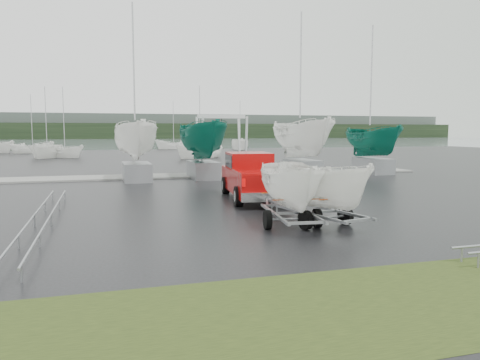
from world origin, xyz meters
TOP-DOWN VIEW (x-y plane):
  - ground_plane at (0.00, 0.00)m, footprint 120.00×120.00m
  - lake at (0.00, 100.00)m, footprint 300.00×300.00m
  - dock at (0.00, 13.00)m, footprint 30.00×3.00m
  - treeline at (0.00, 170.00)m, footprint 300.00×8.00m
  - far_hill at (0.00, 178.00)m, footprint 300.00×6.00m
  - pickup_truck at (-0.65, 2.06)m, footprint 2.83×6.30m
  - trailer_hitched at (-1.46, -4.45)m, footprint 1.84×3.72m
  - trailer_parked at (-0.44, -4.58)m, footprint 1.94×3.77m
  - boat_hoist at (0.74, 13.00)m, footprint 3.30×2.18m
  - keelboat_0 at (-5.10, 11.00)m, footprint 2.51×3.20m
  - keelboat_1 at (-0.94, 11.20)m, footprint 2.55×3.20m
  - keelboat_2 at (5.85, 11.00)m, footprint 2.73×3.20m
  - keelboat_3 at (11.45, 11.30)m, footprint 2.28×3.20m
  - mast_rack_0 at (-9.00, 1.00)m, footprint 0.56×6.50m
  - mast_rack_1 at (-9.00, -5.00)m, footprint 0.56×6.50m
  - moored_boat_0 at (-11.11, 39.13)m, footprint 3.25×3.25m
  - moored_boat_1 at (-12.99, 39.08)m, footprint 3.18×3.22m
  - moored_boat_2 at (3.48, 33.50)m, footprint 3.42×3.39m
  - moored_boat_3 at (14.90, 56.13)m, footprint 3.51×3.56m
  - moored_boat_5 at (4.53, 60.21)m, footprint 3.02×2.97m
  - moored_boat_6 at (-16.17, 52.14)m, footprint 3.43×3.42m

SIDE VIEW (x-z plane):
  - lake at x=0.00m, z-range -0.01..-0.01m
  - ground_plane at x=0.00m, z-range 0.00..0.00m
  - moored_boat_3 at x=14.90m, z-range -5.89..5.89m
  - moored_boat_1 at x=-12.99m, z-range -5.68..5.69m
  - moored_boat_2 at x=3.48m, z-range -5.64..5.65m
  - moored_boat_5 at x=4.53m, z-range -5.61..5.62m
  - moored_boat_6 at x=-16.17m, z-range -5.60..5.61m
  - moored_boat_0 at x=-11.11m, z-range -5.51..5.52m
  - dock at x=0.00m, z-range -0.01..0.11m
  - mast_rack_0 at x=-9.00m, z-range 0.32..0.38m
  - mast_rack_1 at x=-9.00m, z-range 0.32..0.38m
  - pickup_truck at x=-0.65m, z-range 0.04..2.07m
  - trailer_hitched at x=-1.46m, z-range 0.20..4.81m
  - trailer_parked at x=-0.44m, z-range 0.21..4.93m
  - boat_hoist at x=0.74m, z-range 0.61..4.73m
  - treeline at x=0.00m, z-range 0.00..6.00m
  - keelboat_3 at x=11.45m, z-range -1.61..8.84m
  - keelboat_0 at x=-5.10m, z-range -1.35..9.34m
  - keelboat_1 at x=-0.94m, z-range 0.11..8.00m
  - keelboat_2 at x=5.85m, z-range -1.11..9.80m
  - far_hill at x=0.00m, z-range 0.00..10.00m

